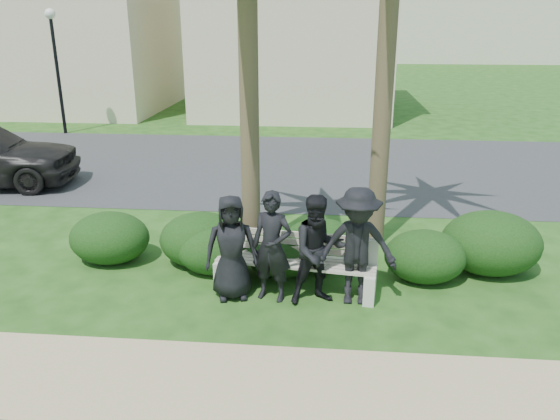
# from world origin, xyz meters

# --- Properties ---
(ground) EXTENTS (160.00, 160.00, 0.00)m
(ground) POSITION_xyz_m (0.00, 0.00, 0.00)
(ground) COLOR #1B4313
(ground) RESTS_ON ground
(footpath) EXTENTS (30.00, 1.60, 0.01)m
(footpath) POSITION_xyz_m (0.00, -1.80, 0.00)
(footpath) COLOR tan
(footpath) RESTS_ON ground
(asphalt_street) EXTENTS (160.00, 8.00, 0.01)m
(asphalt_street) POSITION_xyz_m (0.00, 8.00, 0.00)
(asphalt_street) COLOR #2D2D30
(asphalt_street) RESTS_ON ground
(stucco_bldg_left) EXTENTS (10.40, 8.40, 7.30)m
(stucco_bldg_left) POSITION_xyz_m (-12.00, 18.00, 3.66)
(stucco_bldg_left) COLOR beige
(stucco_bldg_left) RESTS_ON ground
(stucco_bldg_right) EXTENTS (8.40, 8.40, 7.30)m
(stucco_bldg_right) POSITION_xyz_m (-1.00, 18.00, 3.66)
(stucco_bldg_right) COLOR beige
(stucco_bldg_right) RESTS_ON ground
(street_lamp) EXTENTS (0.36, 0.36, 4.29)m
(street_lamp) POSITION_xyz_m (-9.00, 12.00, 2.94)
(street_lamp) COLOR black
(street_lamp) RESTS_ON ground
(park_bench) EXTENTS (2.50, 0.87, 0.85)m
(park_bench) POSITION_xyz_m (0.14, 0.58, 0.38)
(park_bench) COLOR #A39888
(park_bench) RESTS_ON ground
(man_a) EXTENTS (0.87, 0.67, 1.59)m
(man_a) POSITION_xyz_m (-0.78, 0.28, 0.79)
(man_a) COLOR black
(man_a) RESTS_ON ground
(man_b) EXTENTS (0.68, 0.53, 1.66)m
(man_b) POSITION_xyz_m (-0.19, 0.27, 0.83)
(man_b) COLOR black
(man_b) RESTS_ON ground
(man_c) EXTENTS (0.95, 0.84, 1.64)m
(man_c) POSITION_xyz_m (0.49, 0.23, 0.82)
(man_c) COLOR black
(man_c) RESTS_ON ground
(man_d) EXTENTS (1.14, 0.66, 1.76)m
(man_d) POSITION_xyz_m (1.04, 0.28, 0.88)
(man_d) COLOR black
(man_d) RESTS_ON ground
(hedge_a) EXTENTS (1.36, 1.12, 0.89)m
(hedge_a) POSITION_xyz_m (-3.09, 1.37, 0.44)
(hedge_a) COLOR #12330E
(hedge_a) RESTS_ON ground
(hedge_b) EXTENTS (1.42, 1.17, 0.92)m
(hedge_b) POSITION_xyz_m (-1.50, 1.39, 0.46)
(hedge_b) COLOR #12330E
(hedge_b) RESTS_ON ground
(hedge_c) EXTENTS (1.23, 1.02, 0.80)m
(hedge_c) POSITION_xyz_m (-1.23, 1.13, 0.40)
(hedge_c) COLOR #12330E
(hedge_c) RESTS_ON ground
(hedge_d) EXTENTS (1.28, 1.06, 0.84)m
(hedge_d) POSITION_xyz_m (0.50, 1.50, 0.42)
(hedge_d) COLOR #12330E
(hedge_d) RESTS_ON ground
(hedge_e) EXTENTS (1.28, 1.06, 0.84)m
(hedge_e) POSITION_xyz_m (2.16, 1.12, 0.42)
(hedge_e) COLOR #12330E
(hedge_e) RESTS_ON ground
(hedge_f) EXTENTS (1.61, 1.33, 1.05)m
(hedge_f) POSITION_xyz_m (3.28, 1.54, 0.52)
(hedge_f) COLOR #12330E
(hedge_f) RESTS_ON ground
(hedge_extra) EXTENTS (1.23, 1.02, 0.80)m
(hedge_extra) POSITION_xyz_m (-0.12, 1.13, 0.40)
(hedge_extra) COLOR #12330E
(hedge_extra) RESTS_ON ground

